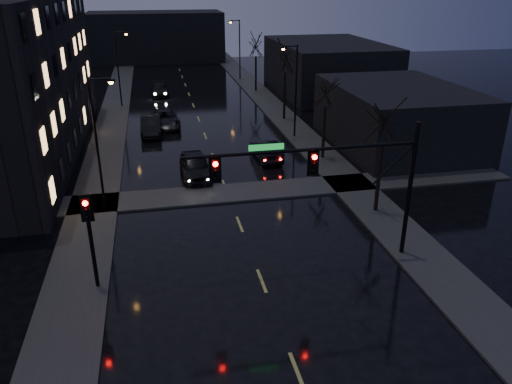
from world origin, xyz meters
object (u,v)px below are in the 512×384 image
oncoming_car_a (195,166)px  oncoming_car_b (151,125)px  oncoming_car_c (165,119)px  oncoming_car_d (160,89)px  lead_car (266,150)px

oncoming_car_a → oncoming_car_b: (-2.94, 11.56, -0.03)m
oncoming_car_b → oncoming_car_c: bearing=61.4°
oncoming_car_b → oncoming_car_d: bearing=87.0°
oncoming_car_b → lead_car: size_ratio=1.10×
oncoming_car_c → lead_car: 13.37m
oncoming_car_a → oncoming_car_b: size_ratio=1.01×
oncoming_car_c → oncoming_car_d: 14.20m
oncoming_car_c → oncoming_car_a: bearing=-86.2°
oncoming_car_a → oncoming_car_b: oncoming_car_a is taller
oncoming_car_a → lead_car: bearing=24.2°
oncoming_car_b → oncoming_car_d: 16.56m
oncoming_car_a → lead_car: 6.42m
oncoming_car_c → lead_car: (7.41, -11.13, -0.02)m
oncoming_car_c → lead_car: oncoming_car_c is taller
oncoming_car_a → oncoming_car_c: size_ratio=0.91×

